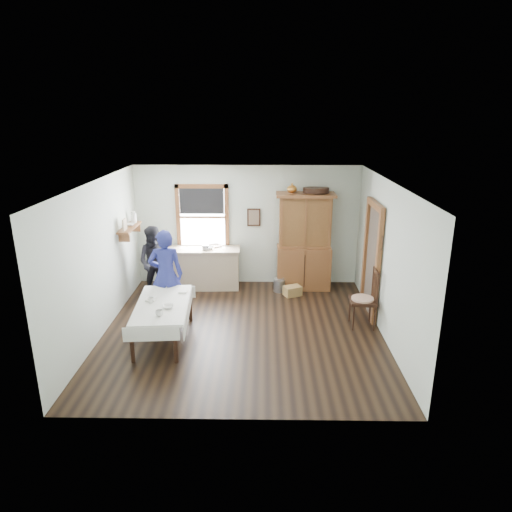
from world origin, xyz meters
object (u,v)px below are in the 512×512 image
(work_counter, at_px, (204,268))
(wicker_basket, at_px, (292,291))
(spindle_chair, at_px, (363,298))
(figure_dark, at_px, (156,265))
(china_hutch, at_px, (304,242))
(dining_table, at_px, (163,322))
(woman_blue, at_px, (166,278))
(pail, at_px, (279,285))

(work_counter, distance_m, wicker_basket, 2.04)
(spindle_chair, height_order, figure_dark, figure_dark)
(work_counter, relative_size, china_hutch, 0.74)
(dining_table, height_order, woman_blue, woman_blue)
(pail, height_order, figure_dark, figure_dark)
(work_counter, height_order, dining_table, work_counter)
(dining_table, height_order, spindle_chair, spindle_chair)
(wicker_basket, bearing_deg, woman_blue, -154.77)
(china_hutch, height_order, wicker_basket, china_hutch)
(china_hutch, bearing_deg, figure_dark, -169.28)
(spindle_chair, xyz_separation_m, figure_dark, (-4.10, 1.34, 0.16))
(china_hutch, height_order, spindle_chair, china_hutch)
(china_hutch, relative_size, spindle_chair, 1.93)
(wicker_basket, xyz_separation_m, figure_dark, (-2.91, -0.10, 0.61))
(work_counter, xyz_separation_m, china_hutch, (2.22, 0.03, 0.62))
(woman_blue, bearing_deg, spindle_chair, 168.21)
(china_hutch, relative_size, pail, 7.77)
(work_counter, xyz_separation_m, dining_table, (-0.40, -2.50, -0.11))
(woman_blue, height_order, figure_dark, woman_blue)
(work_counter, height_order, pail, work_counter)
(dining_table, height_order, pail, dining_table)
(china_hutch, xyz_separation_m, dining_table, (-2.62, -2.52, -0.73))
(work_counter, height_order, china_hutch, china_hutch)
(work_counter, xyz_separation_m, pail, (1.68, -0.22, -0.32))
(dining_table, bearing_deg, spindle_chair, 9.61)
(figure_dark, bearing_deg, work_counter, 34.90)
(spindle_chair, bearing_deg, work_counter, 152.80)
(china_hutch, distance_m, woman_blue, 3.19)
(woman_blue, bearing_deg, pail, -154.80)
(woman_blue, bearing_deg, figure_dark, -74.63)
(work_counter, distance_m, spindle_chair, 3.68)
(dining_table, relative_size, wicker_basket, 4.84)
(china_hutch, height_order, dining_table, china_hutch)
(spindle_chair, relative_size, wicker_basket, 3.14)
(woman_blue, distance_m, figure_dark, 1.16)
(dining_table, distance_m, wicker_basket, 3.13)
(work_counter, distance_m, figure_dark, 1.13)
(work_counter, bearing_deg, pail, -9.34)
(spindle_chair, distance_m, figure_dark, 4.32)
(dining_table, bearing_deg, pail, 47.62)
(work_counter, relative_size, wicker_basket, 4.49)
(spindle_chair, relative_size, figure_dark, 0.78)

